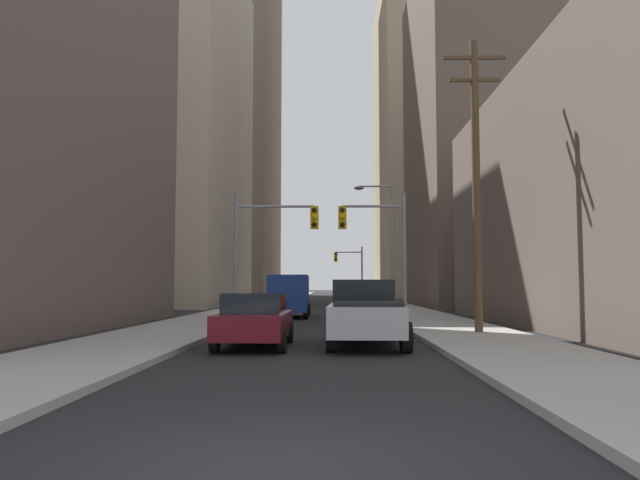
% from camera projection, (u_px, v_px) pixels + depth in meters
% --- Properties ---
extents(ground_plane, '(400.00, 400.00, 0.00)m').
position_uv_depth(ground_plane, '(273.00, 470.00, 5.86)').
color(ground_plane, black).
extents(sidewalk_left, '(3.76, 160.00, 0.15)m').
position_uv_depth(sidewalk_left, '(268.00, 303.00, 55.83)').
color(sidewalk_left, '#9E9E99').
rests_on(sidewalk_left, ground).
extents(sidewalk_right, '(3.76, 160.00, 0.15)m').
position_uv_depth(sidewalk_right, '(384.00, 304.00, 55.63)').
color(sidewalk_right, '#9E9E99').
rests_on(sidewalk_right, ground).
extents(pickup_truck_silver, '(2.20, 5.47, 1.90)m').
position_uv_depth(pickup_truck_silver, '(365.00, 313.00, 17.86)').
color(pickup_truck_silver, '#B7BABF').
rests_on(pickup_truck_silver, ground).
extents(cargo_van_blue, '(2.16, 5.25, 2.26)m').
position_uv_depth(cargo_van_blue, '(289.00, 293.00, 33.32)').
color(cargo_van_blue, navy).
rests_on(cargo_van_blue, ground).
extents(sedan_maroon, '(1.95, 4.21, 1.52)m').
position_uv_depth(sedan_maroon, '(255.00, 320.00, 17.21)').
color(sedan_maroon, maroon).
rests_on(sedan_maroon, ground).
extents(sedan_white, '(1.95, 4.23, 1.52)m').
position_uv_depth(sedan_white, '(359.00, 307.00, 26.99)').
color(sedan_white, white).
rests_on(sedan_white, ground).
extents(sedan_red, '(1.95, 4.24, 1.52)m').
position_uv_depth(sedan_red, '(352.00, 301.00, 38.36)').
color(sedan_red, maroon).
rests_on(sedan_red, ground).
extents(sedan_black, '(1.95, 4.23, 1.52)m').
position_uv_depth(sedan_black, '(348.00, 298.00, 46.28)').
color(sedan_black, black).
rests_on(sedan_black, ground).
extents(traffic_signal_near_left, '(3.95, 0.44, 6.00)m').
position_uv_depth(traffic_signal_near_left, '(272.00, 235.00, 28.80)').
color(traffic_signal_near_left, gray).
rests_on(traffic_signal_near_left, ground).
extents(traffic_signal_near_right, '(3.15, 0.44, 6.00)m').
position_uv_depth(traffic_signal_near_right, '(376.00, 236.00, 28.71)').
color(traffic_signal_near_right, gray).
rests_on(traffic_signal_near_right, ground).
extents(traffic_signal_far_right, '(3.21, 0.44, 6.00)m').
position_uv_depth(traffic_signal_far_right, '(350.00, 265.00, 69.18)').
color(traffic_signal_far_right, gray).
rests_on(traffic_signal_far_right, ground).
extents(utility_pole_right, '(2.20, 0.28, 10.32)m').
position_uv_depth(utility_pole_right, '(476.00, 178.00, 21.48)').
color(utility_pole_right, brown).
rests_on(utility_pole_right, ground).
extents(street_lamp_right, '(2.29, 0.32, 7.50)m').
position_uv_depth(street_lamp_right, '(387.00, 235.00, 34.73)').
color(street_lamp_right, gray).
rests_on(street_lamp_right, ground).
extents(building_left_mid_office, '(14.25, 23.88, 32.91)m').
position_uv_depth(building_left_mid_office, '(157.00, 123.00, 56.26)').
color(building_left_mid_office, '#B7A893').
rests_on(building_left_mid_office, ground).
extents(building_left_far_tower, '(22.48, 27.76, 68.40)m').
position_uv_depth(building_left_far_tower, '(203.00, 79.00, 97.89)').
color(building_left_far_tower, '#66564C').
rests_on(building_left_far_tower, ground).
extents(building_right_mid_block, '(15.80, 19.38, 29.03)m').
position_uv_depth(building_right_mid_block, '(510.00, 134.00, 52.39)').
color(building_right_mid_block, '#66564C').
rests_on(building_right_mid_block, ground).
extents(building_right_far_highrise, '(23.63, 27.75, 47.19)m').
position_uv_depth(building_right_far_highrise, '(458.00, 140.00, 93.70)').
color(building_right_far_highrise, tan).
rests_on(building_right_far_highrise, ground).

